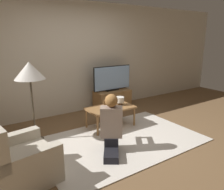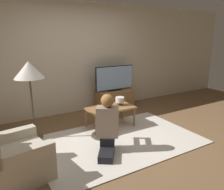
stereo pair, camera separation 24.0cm
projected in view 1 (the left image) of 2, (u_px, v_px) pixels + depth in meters
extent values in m
plane|color=brown|center=(121.00, 141.00, 3.89)|extent=(10.00, 10.00, 0.00)
cube|color=beige|center=(73.00, 59.00, 5.11)|extent=(10.00, 0.06, 2.60)
cube|color=silver|center=(121.00, 140.00, 3.89)|extent=(2.79, 1.80, 0.02)
cube|color=olive|center=(112.00, 100.00, 5.57)|extent=(0.92, 0.43, 0.48)
cube|color=black|center=(112.00, 90.00, 5.50)|extent=(0.36, 0.08, 0.04)
cube|color=black|center=(112.00, 78.00, 5.43)|extent=(1.05, 0.03, 0.59)
cube|color=#8CB2E0|center=(112.00, 78.00, 5.42)|extent=(1.02, 0.04, 0.56)
cube|color=olive|center=(111.00, 108.00, 4.38)|extent=(0.95, 0.53, 0.04)
cylinder|color=olive|center=(98.00, 126.00, 4.02)|extent=(0.04, 0.04, 0.39)
cylinder|color=olive|center=(134.00, 117.00, 4.48)|extent=(0.04, 0.04, 0.39)
cylinder|color=olive|center=(86.00, 119.00, 4.38)|extent=(0.04, 0.04, 0.39)
cylinder|color=olive|center=(121.00, 111.00, 4.85)|extent=(0.04, 0.04, 0.39)
cylinder|color=#4C4233|center=(36.00, 140.00, 3.90)|extent=(0.28, 0.28, 0.03)
cylinder|color=#4C4233|center=(33.00, 103.00, 3.72)|extent=(0.03, 0.03, 1.33)
cone|color=silver|center=(29.00, 71.00, 3.58)|extent=(0.50, 0.50, 0.29)
cube|color=beige|center=(22.00, 167.00, 2.77)|extent=(0.88, 0.89, 0.39)
cube|color=beige|center=(32.00, 173.00, 2.53)|extent=(0.78, 0.26, 0.53)
cube|color=beige|center=(13.00, 152.00, 2.98)|extent=(0.78, 0.26, 0.53)
cube|color=black|center=(111.00, 153.00, 3.34)|extent=(0.45, 0.51, 0.11)
cube|color=black|center=(111.00, 140.00, 3.49)|extent=(0.32, 0.32, 0.14)
cube|color=gray|center=(111.00, 122.00, 3.41)|extent=(0.39, 0.36, 0.48)
sphere|color=tan|center=(111.00, 101.00, 3.32)|extent=(0.19, 0.19, 0.19)
sphere|color=#9E6B38|center=(111.00, 100.00, 3.30)|extent=(0.20, 0.20, 0.20)
cube|color=black|center=(112.00, 112.00, 3.76)|extent=(0.13, 0.11, 0.04)
cylinder|color=gray|center=(118.00, 115.00, 3.64)|extent=(0.23, 0.29, 0.07)
cylinder|color=gray|center=(105.00, 115.00, 3.65)|extent=(0.23, 0.29, 0.07)
cube|color=olive|center=(106.00, 103.00, 4.36)|extent=(0.11, 0.01, 0.15)
cylinder|color=#4C3823|center=(120.00, 103.00, 4.51)|extent=(0.10, 0.10, 0.06)
cylinder|color=silver|center=(120.00, 100.00, 4.48)|extent=(0.18, 0.18, 0.11)
cube|color=black|center=(111.00, 109.00, 4.26)|extent=(0.04, 0.15, 0.02)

